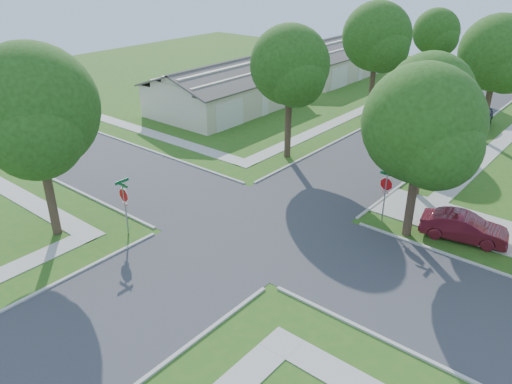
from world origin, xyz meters
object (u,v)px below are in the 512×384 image
at_px(tree_e_near, 430,101).
at_px(tree_w_near, 290,69).
at_px(tree_sw_corner, 35,115).
at_px(house_nw_near, 226,92).
at_px(tree_w_far, 436,34).
at_px(tree_w_mid, 377,40).
at_px(house_nw_far, 327,63).
at_px(tree_e_mid, 498,57).
at_px(stop_sign_ne, 386,186).
at_px(car_curb_east, 474,118).
at_px(car_driveway, 464,227).
at_px(stop_sign_sw, 124,197).
at_px(tree_ne_corner, 423,129).
at_px(car_curb_west, 447,92).

bearing_deg(tree_e_near, tree_w_near, 180.00).
xyz_separation_m(tree_sw_corner, house_nw_near, (-8.56, 21.99, -4.75)).
height_order(tree_w_far, tree_sw_corner, tree_sw_corner).
relative_size(tree_w_mid, house_nw_far, 0.70).
bearing_deg(tree_e_near, tree_e_mid, 89.97).
bearing_deg(stop_sign_ne, tree_e_near, 89.32).
bearing_deg(tree_w_far, car_curb_east, -52.57).
xyz_separation_m(stop_sign_ne, tree_sw_corner, (-12.14, -11.69, 4.23)).
distance_m(tree_e_near, house_nw_far, 31.24).
relative_size(tree_w_near, car_driveway, 2.18).
bearing_deg(house_nw_near, tree_w_near, -27.83).
bearing_deg(tree_w_far, stop_sign_sw, -90.07).
height_order(tree_ne_corner, car_curb_east, tree_ne_corner).
distance_m(stop_sign_ne, house_nw_near, 23.12).
bearing_deg(tree_e_mid, tree_ne_corner, -84.55).
relative_size(tree_ne_corner, house_nw_far, 0.64).
relative_size(tree_w_far, car_curb_east, 1.66).
distance_m(tree_e_mid, tree_w_mid, 9.40).
xyz_separation_m(stop_sign_sw, tree_w_near, (0.06, 13.71, 4.08)).
bearing_deg(tree_w_near, tree_w_far, 90.01).
xyz_separation_m(house_nw_near, house_nw_far, (0.00, 17.00, 0.00)).
height_order(tree_w_far, tree_ne_corner, tree_ne_corner).
relative_size(stop_sign_ne, car_driveway, 0.72).
height_order(stop_sign_sw, stop_sign_ne, same).
height_order(stop_sign_ne, tree_sw_corner, tree_sw_corner).
relative_size(tree_w_mid, car_driveway, 2.32).
bearing_deg(tree_w_far, tree_w_near, -89.99).
bearing_deg(car_driveway, tree_w_near, 62.75).
relative_size(stop_sign_ne, tree_w_mid, 0.31).
height_order(house_nw_far, car_driveway, house_nw_far).
bearing_deg(car_curb_west, stop_sign_sw, 92.66).
distance_m(car_driveway, car_curb_east, 19.05).
xyz_separation_m(tree_e_near, tree_sw_corner, (-12.19, -16.00, 0.62)).
distance_m(tree_e_mid, house_nw_near, 22.12).
bearing_deg(house_nw_near, tree_w_far, 59.18).
height_order(stop_sign_sw, house_nw_far, house_nw_far).
height_order(car_curb_east, car_curb_west, car_curb_east).
bearing_deg(car_driveway, tree_sw_corner, 115.36).
distance_m(stop_sign_sw, house_nw_far, 38.40).
xyz_separation_m(tree_w_mid, tree_w_far, (-0.01, 13.00, -0.98)).
bearing_deg(tree_sw_corner, tree_e_near, 52.70).
bearing_deg(stop_sign_sw, tree_w_mid, 89.87).
height_order(tree_w_far, car_curb_east, tree_w_far).
bearing_deg(car_curb_east, house_nw_far, 158.05).
bearing_deg(tree_w_far, tree_e_near, -69.39).
relative_size(stop_sign_sw, car_curb_east, 0.62).
height_order(car_driveway, car_curb_east, car_curb_east).
height_order(tree_e_near, house_nw_far, tree_e_near).
bearing_deg(stop_sign_sw, house_nw_far, 107.10).
relative_size(tree_w_near, tree_w_mid, 0.94).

